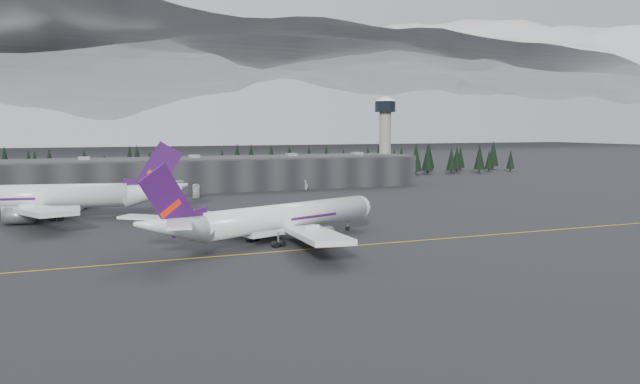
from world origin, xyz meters
name	(u,v)px	position (x,y,z in m)	size (l,w,h in m)	color
ground	(356,244)	(0.00, 0.00, 0.00)	(1400.00, 1400.00, 0.00)	black
taxiline	(360,245)	(0.00, -2.00, 0.01)	(400.00, 0.40, 0.02)	gold
terminal	(220,173)	(0.00, 125.00, 6.30)	(160.00, 30.00, 12.60)	black
control_tower	(385,129)	(75.00, 128.00, 23.41)	(10.00, 10.00, 37.70)	gray
treeline	(201,165)	(0.00, 162.00, 7.50)	(360.00, 20.00, 15.00)	black
mountain_ridge	(102,142)	(0.00, 1000.00, 0.00)	(4400.00, 900.00, 420.00)	white
jet_main	(270,220)	(-16.65, 7.04, 5.08)	(59.09, 52.74, 18.02)	white
jet_parked	(54,197)	(-59.30, 63.44, 5.82)	(69.60, 63.68, 20.65)	silver
gse_vehicle_a	(196,197)	(-15.23, 95.28, 0.72)	(2.38, 5.17, 1.44)	silver
gse_vehicle_b	(306,189)	(29.75, 107.45, 0.71)	(1.67, 4.15, 1.41)	#BEBEC0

